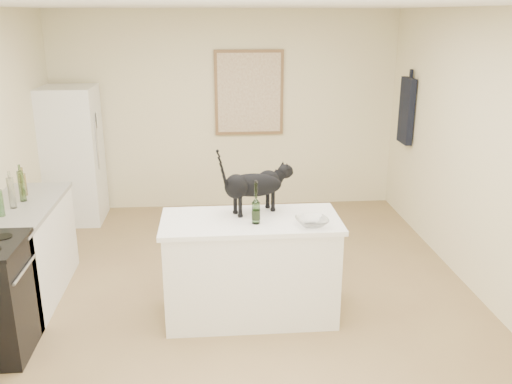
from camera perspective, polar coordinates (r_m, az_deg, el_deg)
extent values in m
plane|color=#967B4F|center=(5.17, -1.83, -11.41)|extent=(5.50, 5.50, 0.00)
plane|color=white|center=(4.50, -2.18, 18.78)|extent=(5.50, 5.50, 0.00)
plane|color=beige|center=(7.36, -3.09, 8.29)|extent=(4.50, 0.00, 4.50)
plane|color=beige|center=(2.15, 1.90, -17.10)|extent=(4.50, 0.00, 4.50)
plane|color=beige|center=(5.28, 23.25, 2.95)|extent=(0.00, 5.50, 5.50)
cube|color=white|center=(4.80, -0.55, -8.06)|extent=(1.44, 0.67, 0.86)
cube|color=white|center=(4.62, -0.57, -3.04)|extent=(1.50, 0.70, 0.04)
cube|color=white|center=(5.52, -22.83, -5.95)|extent=(0.60, 1.40, 0.86)
cube|color=gray|center=(5.37, -23.40, -1.54)|extent=(0.62, 1.44, 0.04)
cube|color=white|center=(7.26, -18.51, 3.62)|extent=(0.68, 0.68, 1.70)
cube|color=brown|center=(7.30, -0.72, 10.23)|extent=(0.90, 0.03, 1.10)
cube|color=beige|center=(7.29, -0.71, 10.21)|extent=(0.82, 0.00, 1.02)
cube|color=black|center=(7.07, 15.32, 8.10)|extent=(0.08, 0.34, 0.80)
cylinder|color=#265321|center=(4.46, -0.01, -1.36)|extent=(0.08, 0.08, 0.32)
imported|color=white|center=(4.48, 5.81, -3.10)|extent=(0.29, 0.29, 0.06)
cube|color=white|center=(7.07, -16.19, 7.16)|extent=(0.05, 0.14, 0.19)
cylinder|color=#216123|center=(5.12, -24.97, -1.06)|extent=(0.06, 0.06, 0.23)
cylinder|color=#274F1A|center=(5.44, -23.09, 0.55)|extent=(0.06, 0.06, 0.29)
cylinder|color=#9EABA1|center=(5.28, -23.98, -0.11)|extent=(0.06, 0.06, 0.27)
cylinder|color=brown|center=(5.62, -22.91, 0.71)|extent=(0.06, 0.06, 0.21)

